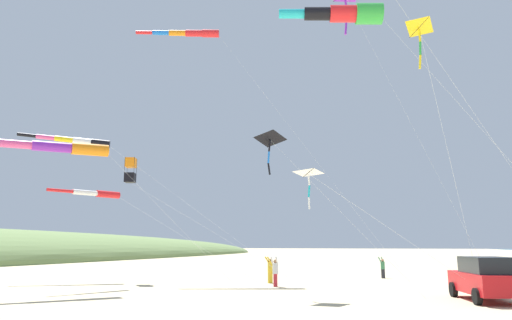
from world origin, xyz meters
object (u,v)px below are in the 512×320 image
at_px(kite_windsock_checkered_midright, 345,14).
at_px(kite_delta_teal_far_right, 309,174).
at_px(kite_windsock_long_streamer_left, 56,147).
at_px(person_adult_flyer, 275,270).
at_px(person_child_grey_jacket, 383,267).
at_px(kite_delta_blue_topmost, 419,29).
at_px(kite_windsock_yellow_midlevel, 77,141).
at_px(kite_box_rainbow_low_near, 131,170).
at_px(person_child_green_jacket, 270,269).
at_px(kite_windsock_purple_drifting, 189,33).
at_px(parked_car, 486,278).
at_px(kite_windsock_black_fish_shape, 96,194).
at_px(kite_delta_long_streamer_right, 270,140).

relative_size(kite_windsock_checkered_midright, kite_delta_teal_far_right, 1.54).
bearing_deg(kite_windsock_long_streamer_left, person_adult_flyer, 35.22).
height_order(person_child_grey_jacket, kite_delta_blue_topmost, kite_delta_blue_topmost).
xyz_separation_m(person_adult_flyer, kite_delta_teal_far_right, (4.33, -9.93, 3.94)).
height_order(kite_windsock_yellow_midlevel, kite_box_rainbow_low_near, kite_windsock_yellow_midlevel).
distance_m(person_child_grey_jacket, kite_windsock_yellow_midlevel, 24.15).
bearing_deg(person_adult_flyer, person_child_green_jacket, 114.73).
height_order(person_child_green_jacket, kite_windsock_purple_drifting, kite_windsock_purple_drifting).
distance_m(parked_car, kite_delta_teal_far_right, 9.70).
bearing_deg(kite_windsock_black_fish_shape, kite_windsock_checkered_midright, -14.28).
relative_size(kite_windsock_checkered_midright, kite_windsock_purple_drifting, 0.61).
bearing_deg(person_child_grey_jacket, kite_windsock_long_streamer_left, -133.98).
distance_m(person_child_green_jacket, kite_windsock_checkered_midright, 16.36).
bearing_deg(kite_delta_blue_topmost, kite_delta_teal_far_right, -175.68).
distance_m(person_adult_flyer, kite_windsock_checkered_midright, 14.63).
xyz_separation_m(kite_windsock_checkered_midright, kite_box_rainbow_low_near, (-16.16, 8.56, -4.41)).
relative_size(person_adult_flyer, kite_windsock_purple_drifting, 0.08).
bearing_deg(kite_box_rainbow_low_near, kite_windsock_black_fish_shape, -77.72).
bearing_deg(kite_delta_blue_topmost, kite_windsock_long_streamer_left, 172.01).
distance_m(kite_windsock_yellow_midlevel, kite_windsock_purple_drifting, 12.45).
bearing_deg(person_child_green_jacket, parked_car, -26.66).
bearing_deg(person_adult_flyer, kite_windsock_purple_drifting, 149.71).
distance_m(kite_windsock_black_fish_shape, kite_box_rainbow_low_near, 5.27).
bearing_deg(kite_windsock_checkered_midright, kite_windsock_long_streamer_left, 176.61).
bearing_deg(kite_windsock_purple_drifting, kite_windsock_black_fish_shape, -94.70).
bearing_deg(person_child_grey_jacket, person_child_green_jacket, -133.91).
bearing_deg(kite_windsock_long_streamer_left, kite_windsock_purple_drifting, 84.41).
bearing_deg(kite_delta_long_streamer_right, parked_car, 3.99).
height_order(person_child_green_jacket, person_child_grey_jacket, person_child_green_jacket).
height_order(kite_windsock_long_streamer_left, kite_windsock_purple_drifting, kite_windsock_purple_drifting).
height_order(parked_car, kite_windsock_yellow_midlevel, kite_windsock_yellow_midlevel).
height_order(kite_delta_teal_far_right, kite_box_rainbow_low_near, kite_box_rainbow_low_near).
distance_m(parked_car, kite_delta_long_streamer_right, 11.60).
bearing_deg(kite_windsock_yellow_midlevel, person_adult_flyer, -2.54).
height_order(parked_car, kite_windsock_purple_drifting, kite_windsock_purple_drifting).
height_order(person_child_grey_jacket, kite_delta_teal_far_right, kite_delta_teal_far_right).
distance_m(kite_windsock_yellow_midlevel, kite_box_rainbow_low_near, 5.45).
height_order(person_adult_flyer, kite_windsock_long_streamer_left, kite_windsock_long_streamer_left).
xyz_separation_m(person_child_green_jacket, kite_delta_teal_far_right, (5.35, -12.16, 3.97)).
bearing_deg(kite_windsock_checkered_midright, kite_delta_long_streamer_right, 140.34).
bearing_deg(person_child_grey_jacket, kite_windsock_black_fish_shape, -138.97).
bearing_deg(kite_windsock_long_streamer_left, kite_windsock_checkered_midright, -3.39).
xyz_separation_m(parked_car, kite_delta_teal_far_right, (-6.20, -6.36, 3.91)).
relative_size(parked_car, kite_windsock_long_streamer_left, 0.39).
distance_m(person_child_grey_jacket, kite_box_rainbow_low_near, 19.17).
height_order(person_child_grey_jacket, kite_windsock_purple_drifting, kite_windsock_purple_drifting).
relative_size(parked_car, person_adult_flyer, 2.73).
relative_size(parked_car, kite_windsock_checkered_midright, 0.37).
distance_m(kite_windsock_yellow_midlevel, kite_windsock_long_streamer_left, 9.78).
bearing_deg(kite_box_rainbow_low_near, parked_car, -11.13).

